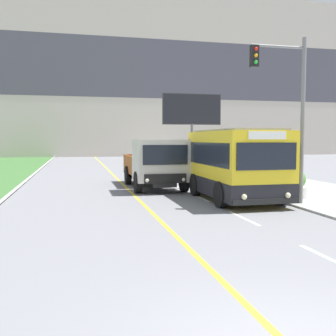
% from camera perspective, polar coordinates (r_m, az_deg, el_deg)
% --- Properties ---
extents(lane_marking_centre, '(2.88, 140.00, 0.01)m').
position_cam_1_polar(lane_marking_centre, '(7.07, 12.72, -17.37)').
color(lane_marking_centre, gold).
rests_on(lane_marking_centre, ground_plane).
extents(apartment_block_background, '(80.00, 8.04, 24.50)m').
position_cam_1_polar(apartment_block_background, '(62.20, -10.93, 13.12)').
color(apartment_block_background, beige).
rests_on(apartment_block_background, ground_plane).
extents(city_bus, '(2.75, 5.59, 2.98)m').
position_cam_1_polar(city_bus, '(16.70, 9.82, 0.46)').
color(city_bus, yellow).
rests_on(city_bus, ground_plane).
extents(dump_truck, '(2.58, 6.49, 2.57)m').
position_cam_1_polar(dump_truck, '(19.98, -1.63, 0.47)').
color(dump_truck, black).
rests_on(dump_truck, ground_plane).
extents(traffic_light_mast, '(2.28, 0.32, 6.45)m').
position_cam_1_polar(traffic_light_mast, '(15.87, 17.13, 9.43)').
color(traffic_light_mast, slate).
rests_on(traffic_light_mast, ground_plane).
extents(billboard_large, '(5.79, 0.24, 6.90)m').
position_cam_1_polar(billboard_large, '(38.10, 3.49, 8.22)').
color(billboard_large, '#59595B').
rests_on(billboard_large, ground_plane).
extents(planter_round_near, '(1.14, 1.14, 1.25)m').
position_cam_1_polar(planter_round_near, '(17.73, 17.92, -2.34)').
color(planter_round_near, silver).
rests_on(planter_round_near, sidewalk_right).
extents(planter_round_second, '(1.11, 1.11, 1.24)m').
position_cam_1_polar(planter_round_second, '(22.33, 10.98, -0.89)').
color(planter_round_second, silver).
rests_on(planter_round_second, sidewalk_right).
extents(planter_round_third, '(1.12, 1.12, 1.19)m').
position_cam_1_polar(planter_round_third, '(27.15, 6.36, 0.01)').
color(planter_round_third, silver).
rests_on(planter_round_third, sidewalk_right).
extents(planter_round_far, '(1.09, 1.09, 1.19)m').
position_cam_1_polar(planter_round_far, '(32.10, 3.23, 0.69)').
color(planter_round_far, silver).
rests_on(planter_round_far, sidewalk_right).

